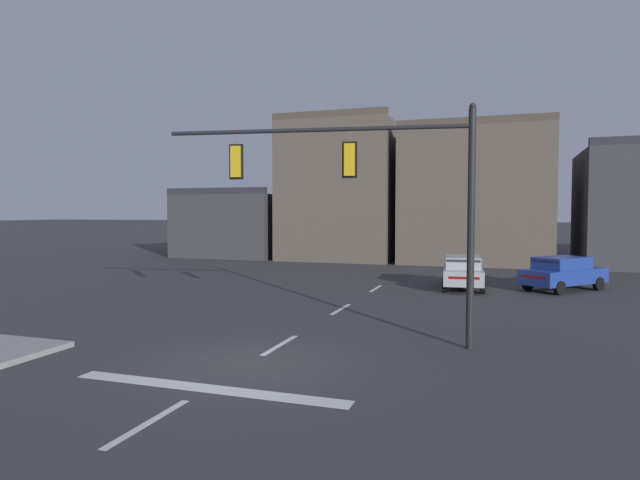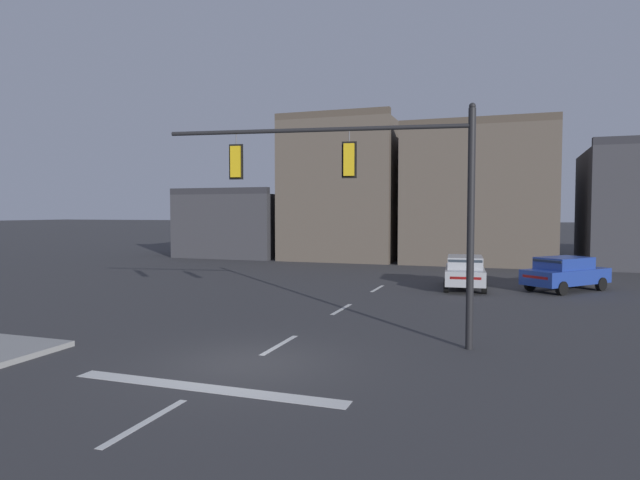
{
  "view_description": "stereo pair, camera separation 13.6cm",
  "coord_description": "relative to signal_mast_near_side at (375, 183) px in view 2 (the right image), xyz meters",
  "views": [
    {
      "loc": [
        5.96,
        -12.08,
        3.75
      ],
      "look_at": [
        0.54,
        3.91,
        2.88
      ],
      "focal_mm": 30.78,
      "sensor_mm": 36.0,
      "label": 1
    },
    {
      "loc": [
        6.09,
        -12.04,
        3.75
      ],
      "look_at": [
        0.54,
        3.91,
        2.88
      ],
      "focal_mm": 30.78,
      "sensor_mm": 36.0,
      "label": 2
    }
  ],
  "objects": [
    {
      "name": "lane_centreline",
      "position": [
        -2.5,
        -0.91,
        -4.54
      ],
      "size": [
        0.16,
        26.4,
        0.01
      ],
      "color": "silver",
      "rests_on": "ground"
    },
    {
      "name": "building_row",
      "position": [
        5.16,
        28.54,
        -0.24
      ],
      "size": [
        53.38,
        12.69,
        11.11
      ],
      "color": "#38383D",
      "rests_on": "ground"
    },
    {
      "name": "stop_bar_paint",
      "position": [
        -2.5,
        -4.91,
        -4.54
      ],
      "size": [
        6.4,
        0.5,
        0.01
      ],
      "primitive_type": "cube",
      "color": "silver",
      "rests_on": "ground"
    },
    {
      "name": "signal_mast_near_side",
      "position": [
        0.0,
        0.0,
        0.0
      ],
      "size": [
        8.63,
        1.43,
        6.67
      ],
      "color": "black",
      "rests_on": "ground"
    },
    {
      "name": "ground_plane",
      "position": [
        -2.5,
        -2.91,
        -4.54
      ],
      "size": [
        400.0,
        400.0,
        0.0
      ],
      "primitive_type": "plane",
      "color": "#353538"
    },
    {
      "name": "car_lot_middle",
      "position": [
        1.53,
        12.36,
        -3.69
      ],
      "size": [
        2.24,
        4.58,
        1.61
      ],
      "color": "#9EA0A5",
      "rests_on": "ground"
    },
    {
      "name": "car_lot_nearside",
      "position": [
        6.09,
        13.3,
        -3.69
      ],
      "size": [
        4.23,
        4.51,
        1.61
      ],
      "color": "navy",
      "rests_on": "ground"
    }
  ]
}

